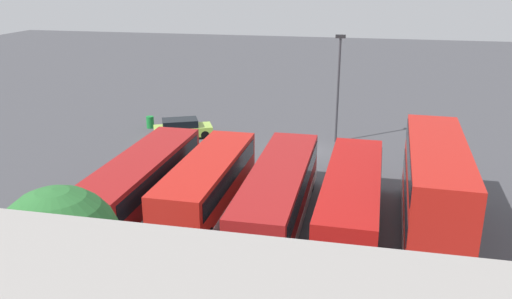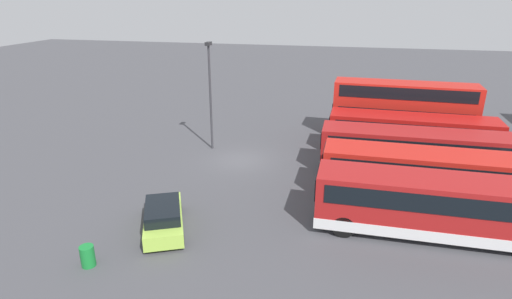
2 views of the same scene
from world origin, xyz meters
TOP-DOWN VIEW (x-y plane):
  - ground_plane at (0.00, 0.00)m, footprint 140.00×140.00m
  - bus_double_decker_near_end at (-7.35, 11.25)m, footprint 2.97×10.87m
  - bus_single_deck_second at (-3.61, 11.54)m, footprint 2.80×11.46m
  - bus_single_deck_third at (-0.06, 11.55)m, footprint 2.66×12.07m
  - bus_single_deck_fourth at (3.69, 11.09)m, footprint 2.68×10.34m
  - bus_single_deck_fifth at (7.17, 11.53)m, footprint 2.65×11.35m
  - car_hatchback_silver at (9.65, -1.33)m, footprint 4.71×3.46m
  - lamp_post_tall at (-1.86, -2.73)m, footprint 0.70×0.30m
  - waste_bin_yellow at (13.08, -3.23)m, footprint 0.60×0.60m
  - tree_leftmost at (5.15, 21.99)m, footprint 4.00×4.00m

SIDE VIEW (x-z plane):
  - ground_plane at x=0.00m, z-range 0.00..0.00m
  - waste_bin_yellow at x=13.08m, z-range 0.00..0.95m
  - car_hatchback_silver at x=9.65m, z-range -0.01..1.42m
  - bus_single_deck_fourth at x=3.69m, z-range 0.14..3.09m
  - bus_single_deck_fifth at x=7.17m, z-range 0.15..3.10m
  - bus_single_deck_second at x=-3.61m, z-range 0.15..3.10m
  - bus_single_deck_third at x=-0.06m, z-range 0.15..3.10m
  - bus_double_decker_near_end at x=-7.35m, z-range 0.17..4.72m
  - tree_leftmost at x=5.15m, z-range 0.84..6.53m
  - lamp_post_tall at x=-1.86m, z-range 0.68..8.52m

